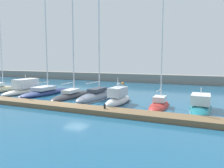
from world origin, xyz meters
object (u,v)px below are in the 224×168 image
Objects in this scene: motorboat_ivory_second at (25,89)px; sailboat_red_seventh at (159,105)px; mooring_buoy_white at (119,85)px; sailboat_charcoal_fourth at (71,95)px; motorboat_white_sixth at (118,99)px; dock_bollard at (105,106)px; sailboat_slate_fifth at (97,95)px; mooring_buoy_orange at (123,84)px; sailboat_navy_third at (45,92)px; motorboat_teal_eighth at (200,106)px.

sailboat_red_seventh is at bearing -97.80° from motorboat_ivory_second.
mooring_buoy_white is (-12.54, 18.61, -0.23)m from sailboat_red_seventh.
sailboat_red_seventh is (12.67, -1.65, -0.04)m from sailboat_charcoal_fourth.
sailboat_charcoal_fourth is at bearing 79.46° from motorboat_white_sixth.
sailboat_slate_fifth is at bearing 123.70° from dock_bollard.
sailboat_slate_fifth reaches higher than mooring_buoy_orange.
motorboat_white_sixth is 8.44× the size of mooring_buoy_orange.
sailboat_navy_third is at bearing -107.08° from mooring_buoy_orange.
sailboat_navy_third is 38.06× the size of dock_bollard.
dock_bollard is (8.51, -6.68, 0.42)m from sailboat_charcoal_fourth.
sailboat_red_seventh is 22.44m from mooring_buoy_white.
dock_bollard is at bearing -70.48° from mooring_buoy_white.
sailboat_charcoal_fourth reaches higher than dock_bollard.
mooring_buoy_white is (-16.69, 17.80, -0.31)m from motorboat_teal_eighth.
motorboat_white_sixth is at bearing -114.48° from sailboat_slate_fifth.
motorboat_white_sixth is at bearing 89.30° from sailboat_red_seventh.
motorboat_ivory_second is 18.64m from dock_bollard.
sailboat_charcoal_fourth is 18.31× the size of mooring_buoy_white.
sailboat_charcoal_fourth is 0.85× the size of sailboat_slate_fifth.
mooring_buoy_orange is (-12.21, 20.16, -0.23)m from sailboat_red_seventh.
sailboat_slate_fifth reaches higher than motorboat_teal_eighth.
sailboat_charcoal_fourth is at bearing -94.41° from sailboat_navy_third.
motorboat_white_sixth is (7.85, -1.71, 0.32)m from sailboat_charcoal_fourth.
motorboat_ivory_second is 21.56m from sailboat_red_seventh.
dock_bollard is at bearing -145.55° from sailboat_slate_fifth.
sailboat_navy_third is 15.37m from dock_bollard.
sailboat_red_seventh is (21.48, -1.86, -0.43)m from motorboat_ivory_second.
motorboat_teal_eighth is at bearing -82.77° from motorboat_white_sixth.
sailboat_charcoal_fourth is 19.46× the size of mooring_buoy_orange.
motorboat_teal_eighth is (4.15, 0.80, 0.08)m from sailboat_red_seventh.
sailboat_charcoal_fourth is at bearing 92.47° from sailboat_slate_fifth.
dock_bollard is (4.53, -6.80, 0.24)m from sailboat_slate_fifth.
mooring_buoy_white reaches higher than mooring_buoy_orange.
motorboat_white_sixth is at bearing -67.53° from mooring_buoy_white.
sailboat_navy_third is 1.01× the size of sailboat_slate_fifth.
motorboat_white_sixth is 4.83m from sailboat_red_seventh.
sailboat_red_seventh is 17.81× the size of mooring_buoy_orange.
dock_bollard is at bearing -170.72° from motorboat_white_sixth.
mooring_buoy_orange is at bearing 11.59° from sailboat_slate_fifth.
motorboat_ivory_second is 16.77m from motorboat_white_sixth.
sailboat_slate_fifth is at bearing -91.26° from sailboat_navy_third.
sailboat_navy_third is 13.12m from motorboat_white_sixth.
sailboat_red_seventh is 29.37× the size of dock_bollard.
sailboat_slate_fifth is at bearing -77.13° from mooring_buoy_white.
mooring_buoy_orange is (0.33, 1.56, 0.00)m from mooring_buoy_white.
sailboat_navy_third is 1.30× the size of sailboat_red_seventh.
mooring_buoy_white is at bearing 42.54° from motorboat_teal_eighth.
sailboat_charcoal_fourth is 12.78m from sailboat_red_seventh.
sailboat_navy_third is at bearing 88.42° from sailboat_slate_fifth.
dock_bollard is at bearing 124.48° from motorboat_teal_eighth.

